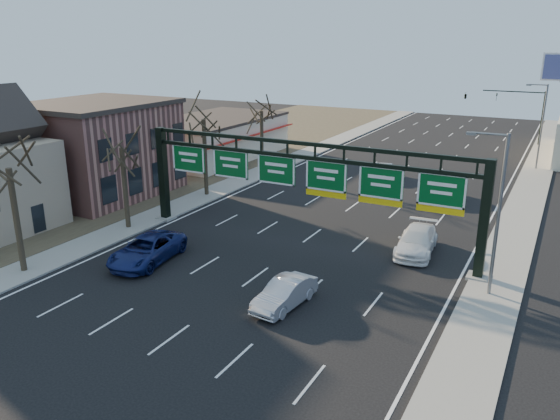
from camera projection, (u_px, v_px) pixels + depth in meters
The scene contains 20 objects.
ground at pixel (238, 290), 30.80m from camera, with size 160.00×160.00×0.00m, color black.
sidewalk_left at pixel (237, 182), 53.34m from camera, with size 3.00×120.00×0.12m, color gray.
sidewalk_right at pixel (518, 222), 41.83m from camera, with size 3.00×120.00×0.12m, color gray.
dirt_strip_left at pixel (141, 169), 58.83m from camera, with size 21.00×120.00×0.06m, color #473D2B.
lane_markings at pixel (360, 200), 47.60m from camera, with size 21.60×120.00×0.01m, color white.
sign_gantry at pixel (303, 180), 36.04m from camera, with size 24.60×1.20×7.20m.
brick_block at pixel (98, 149), 48.44m from camera, with size 10.40×12.40×8.30m.
cream_strip at pixel (215, 137), 64.10m from camera, with size 10.90×18.40×4.70m.
tree_near at pixel (6, 151), 30.92m from camera, with size 3.60×3.60×8.86m.
tree_gantry at pixel (120, 133), 38.59m from camera, with size 3.60×3.60×8.48m.
tree_mid at pixel (203, 107), 46.77m from camera, with size 3.60×3.60×9.24m.
tree_far at pixel (261, 100), 55.29m from camera, with size 3.60×3.60×8.86m.
streetlight_near at pixel (497, 207), 28.69m from camera, with size 2.15×0.22×9.00m.
streetlight_far at pixel (541, 122), 57.26m from camera, with size 2.15×0.22×9.00m.
traffic_signal_mast at pixel (494, 101), 72.78m from camera, with size 10.16×0.54×7.00m.
car_blue_suv at pixel (147, 250), 34.41m from camera, with size 2.75×5.97×1.66m, color navy.
car_silver_sedan at pixel (285, 293), 28.74m from camera, with size 1.55×4.44×1.46m, color #B7B7BC.
car_white_wagon at pixel (417, 241), 35.91m from camera, with size 2.27×5.58×1.62m, color white.
car_grey_far at pixel (445, 191), 47.61m from camera, with size 1.95×4.85×1.65m, color #3D3F42.
car_silver_distant at pixel (384, 172), 54.75m from camera, with size 1.52×4.37×1.44m, color #ADACB1.
Camera 1 is at (15.31, -23.53, 13.65)m, focal length 35.00 mm.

